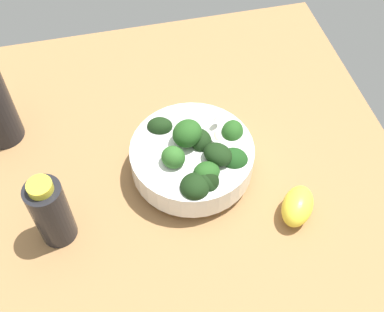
% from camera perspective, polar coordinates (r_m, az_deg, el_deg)
% --- Properties ---
extents(ground_plane, '(0.70, 0.70, 0.04)m').
position_cam_1_polar(ground_plane, '(0.81, -1.25, -1.21)').
color(ground_plane, '#996D42').
extents(bowl_of_broccoli, '(0.19, 0.19, 0.11)m').
position_cam_1_polar(bowl_of_broccoli, '(0.74, 0.23, -0.13)').
color(bowl_of_broccoli, white).
rests_on(bowl_of_broccoli, ground_plane).
extents(lemon_wedge, '(0.08, 0.08, 0.04)m').
position_cam_1_polar(lemon_wedge, '(0.74, 12.23, -5.75)').
color(lemon_wedge, yellow).
rests_on(lemon_wedge, ground_plane).
extents(bottle_tall, '(0.05, 0.05, 0.13)m').
position_cam_1_polar(bottle_tall, '(0.70, -16.18, -6.27)').
color(bottle_tall, black).
rests_on(bottle_tall, ground_plane).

